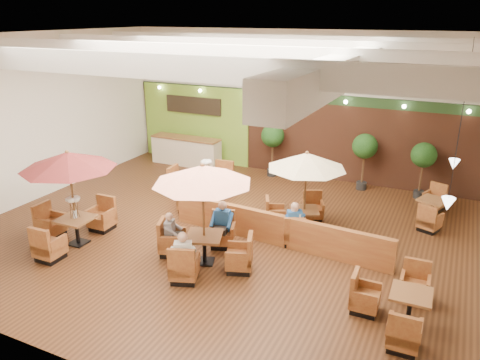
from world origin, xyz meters
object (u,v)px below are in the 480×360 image
Objects in this scene: table_2 at (304,174)px; topiary_0 at (273,138)px; table_4 at (396,305)px; table_0 at (68,178)px; diner_0 at (183,252)px; diner_2 at (172,229)px; booth_divider at (276,229)px; topiary_1 at (365,148)px; service_counter at (186,151)px; table_5 at (432,210)px; table_1 at (203,197)px; table_3 at (200,186)px; topiary_2 at (424,157)px; diner_1 at (222,220)px; diner_3 at (294,219)px; diner_4 at (294,220)px.

topiary_0 is at bearing 97.59° from table_2.
table_0 is at bearing -179.66° from table_4.
diner_0 is 1.16× the size of diner_2.
booth_divider is 5.59m from topiary_1.
topiary_1 reaches higher than service_counter.
topiary_1 reaches higher than diner_2.
table_0 reaches higher than table_5.
booth_divider is 2.52× the size of table_2.
table_1 is (-1.26, -1.73, 1.37)m from booth_divider.
table_5 is (3.75, 3.58, -0.12)m from booth_divider.
table_5 is at bearing 114.32° from diner_2.
service_counter is at bearing 143.41° from booth_divider.
topiary_1 reaches higher than table_3.
topiary_2 reaches higher than service_counter.
diner_1 is at bearing 69.86° from table_1.
topiary_0 is 2.55× the size of diner_3.
table_1 is 0.97× the size of table_3.
table_4 is 2.96× the size of diner_3.
service_counter is at bearing -178.43° from topiary_1.
diner_1 is (-4.47, -6.09, -0.69)m from topiary_2.
table_4 is 5.76m from diner_2.
topiary_2 is 2.78× the size of diner_4.
diner_2 is at bearing -116.24° from topiary_1.
table_1 is 1.34× the size of topiary_0.
table_3 is 7.47m from table_5.
table_2 is 1.30× the size of topiary_2.
table_1 is 2.80m from diner_4.
topiary_2 reaches higher than table_3.
table_0 is 1.10× the size of table_5.
diner_4 is (-0.80, -5.14, -0.81)m from topiary_1.
table_2 reaches higher than diner_2.
diner_3 reaches higher than service_counter.
diner_3 is (-3.31, -3.37, 0.43)m from table_5.
topiary_2 is 2.70× the size of diner_2.
table_0 is at bearing -113.67° from table_3.
table_2 is 3.03× the size of diner_1.
topiary_1 is at bearing -122.72° from diner_1.
booth_divider is 2.32× the size of table_1.
table_3 is at bearing -177.72° from diner_2.
topiary_1 is at bearing 54.32° from table_2.
table_1 is 7.51m from topiary_1.
diner_3 is at bearing 28.16° from booth_divider.
service_counter reaches higher than table_5.
table_4 is at bearing -34.70° from table_3.
table_1 is 8.37m from topiary_2.
booth_divider is 4.07m from table_4.
diner_0 is at bearing -141.35° from diner_4.
service_counter is 8.16m from diner_3.
diner_4 is (2.70, -5.14, -0.81)m from topiary_0.
table_1 is 3.80× the size of diner_2.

